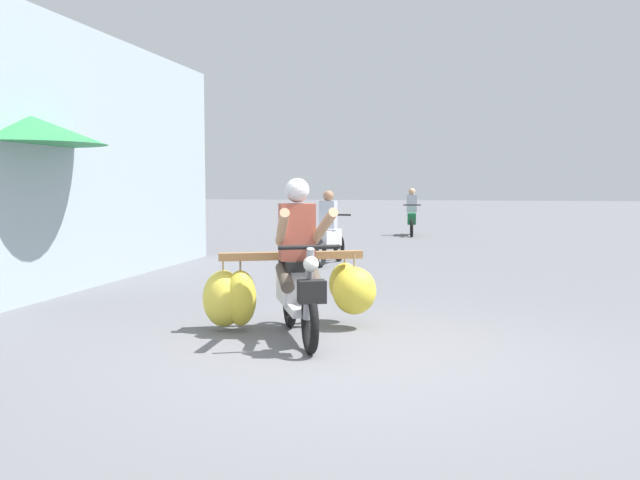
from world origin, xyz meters
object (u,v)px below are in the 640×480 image
object	(u,v)px
motorbike_distant_ahead_left	(412,216)
motorbike_distant_ahead_right	(329,235)
market_umbrella_near_shop	(29,130)
motorbike_main_loaded	(293,283)

from	to	relation	value
motorbike_distant_ahead_left	motorbike_distant_ahead_right	distance (m)	7.92
motorbike_distant_ahead_left	motorbike_distant_ahead_right	bearing A→B (deg)	-96.74
motorbike_distant_ahead_right	market_umbrella_near_shop	bearing A→B (deg)	-120.47
motorbike_distant_ahead_right	motorbike_main_loaded	bearing A→B (deg)	-82.26
motorbike_distant_ahead_right	market_umbrella_near_shop	xyz separation A→B (m)	(-2.89, -4.91, 1.64)
market_umbrella_near_shop	motorbike_main_loaded	bearing A→B (deg)	-16.29
motorbike_distant_ahead_right	market_umbrella_near_shop	world-z (taller)	market_umbrella_near_shop
motorbike_distant_ahead_left	motorbike_distant_ahead_right	size ratio (longest dim) A/B	1.00
motorbike_main_loaded	market_umbrella_near_shop	size ratio (longest dim) A/B	0.82
motorbike_main_loaded	motorbike_distant_ahead_right	size ratio (longest dim) A/B	1.22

